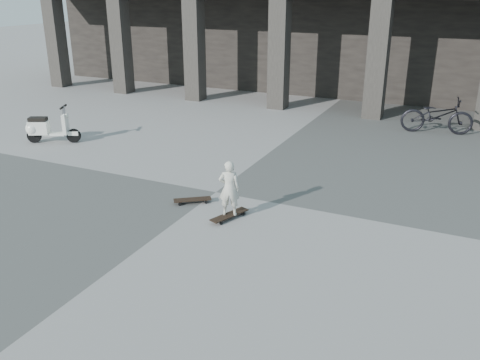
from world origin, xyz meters
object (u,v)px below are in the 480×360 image
at_px(child, 229,188).
at_px(bicycle, 437,115).
at_px(scooter, 44,128).
at_px(skateboard_spare, 193,200).
at_px(longboard, 229,215).

distance_m(child, bicycle, 8.96).
relative_size(scooter, bicycle, 0.68).
distance_m(skateboard_spare, bicycle, 9.07).
bearing_deg(skateboard_spare, longboard, -54.81).
bearing_deg(bicycle, scooter, 109.66).
xyz_separation_m(skateboard_spare, bicycle, (4.15, 8.05, 0.49)).
relative_size(child, scooter, 0.77).
bearing_deg(skateboard_spare, bicycle, 26.77).
distance_m(skateboard_spare, child, 1.26).
bearing_deg(scooter, bicycle, 4.16).
distance_m(longboard, bicycle, 8.98).
xyz_separation_m(longboard, bicycle, (3.09, 8.41, 0.49)).
height_order(scooter, bicycle, bicycle).
relative_size(skateboard_spare, child, 0.68).
bearing_deg(longboard, child, 110.17).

